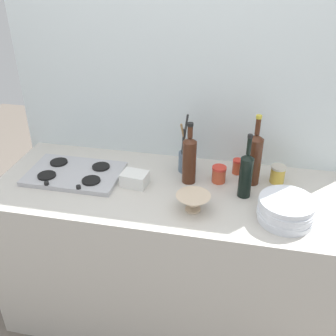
# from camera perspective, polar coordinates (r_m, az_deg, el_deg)

# --- Properties ---
(ground_plane) EXTENTS (6.00, 6.00, 0.00)m
(ground_plane) POSITION_cam_1_polar(r_m,az_deg,el_deg) (2.63, 0.00, -19.61)
(ground_plane) COLOR #6B6056
(ground_plane) RESTS_ON ground
(counter_block) EXTENTS (1.80, 0.70, 0.90)m
(counter_block) POSITION_cam_1_polar(r_m,az_deg,el_deg) (2.30, 0.00, -12.36)
(counter_block) COLOR beige
(counter_block) RESTS_ON ground
(backsplash_panel) EXTENTS (1.90, 0.06, 2.21)m
(backsplash_panel) POSITION_cam_1_polar(r_m,az_deg,el_deg) (2.26, 1.98, 6.58)
(backsplash_panel) COLOR silver
(backsplash_panel) RESTS_ON ground
(stovetop_hob) EXTENTS (0.49, 0.32, 0.04)m
(stovetop_hob) POSITION_cam_1_polar(r_m,az_deg,el_deg) (2.18, -13.28, -0.78)
(stovetop_hob) COLOR #B2B2B7
(stovetop_hob) RESTS_ON counter_block
(plate_stack) EXTENTS (0.26, 0.25, 0.11)m
(plate_stack) POSITION_cam_1_polar(r_m,az_deg,el_deg) (1.85, 16.63, -5.83)
(plate_stack) COLOR white
(plate_stack) RESTS_ON counter_block
(wine_bottle_leftmost) EXTENTS (0.08, 0.08, 0.38)m
(wine_bottle_leftmost) POSITION_cam_1_polar(r_m,az_deg,el_deg) (2.05, 12.27, 1.44)
(wine_bottle_leftmost) COLOR #472314
(wine_bottle_leftmost) RESTS_ON counter_block
(wine_bottle_mid_left) EXTENTS (0.07, 0.07, 0.33)m
(wine_bottle_mid_left) POSITION_cam_1_polar(r_m,az_deg,el_deg) (2.02, 3.09, 1.34)
(wine_bottle_mid_left) COLOR #472314
(wine_bottle_mid_left) RESTS_ON counter_block
(wine_bottle_mid_right) EXTENTS (0.06, 0.06, 0.33)m
(wine_bottle_mid_right) POSITION_cam_1_polar(r_m,az_deg,el_deg) (1.94, 11.14, -0.85)
(wine_bottle_mid_right) COLOR black
(wine_bottle_mid_right) RESTS_ON counter_block
(mixing_bowl) EXTENTS (0.16, 0.16, 0.08)m
(mixing_bowl) POSITION_cam_1_polar(r_m,az_deg,el_deg) (1.85, 3.64, -4.90)
(mixing_bowl) COLOR beige
(mixing_bowl) RESTS_ON counter_block
(butter_dish) EXTENTS (0.14, 0.12, 0.07)m
(butter_dish) POSITION_cam_1_polar(r_m,az_deg,el_deg) (2.04, -4.84, -1.63)
(butter_dish) COLOR white
(butter_dish) RESTS_ON counter_block
(utensil_crock) EXTENTS (0.08, 0.09, 0.32)m
(utensil_crock) POSITION_cam_1_polar(r_m,az_deg,el_deg) (2.14, 2.61, 1.26)
(utensil_crock) COLOR slate
(utensil_crock) RESTS_ON counter_block
(condiment_jar_front) EXTENTS (0.07, 0.07, 0.09)m
(condiment_jar_front) POSITION_cam_1_polar(r_m,az_deg,el_deg) (2.08, 7.33, -0.89)
(condiment_jar_front) COLOR #C64C2D
(condiment_jar_front) RESTS_ON counter_block
(condiment_jar_rear) EXTENTS (0.06, 0.06, 0.08)m
(condiment_jar_rear) POSITION_cam_1_polar(r_m,az_deg,el_deg) (2.17, 9.97, 0.23)
(condiment_jar_rear) COLOR #C64C2D
(condiment_jar_rear) RESTS_ON counter_block
(condiment_jar_spare) EXTENTS (0.08, 0.08, 0.09)m
(condiment_jar_spare) POSITION_cam_1_polar(r_m,az_deg,el_deg) (2.13, 15.49, -0.84)
(condiment_jar_spare) COLOR gold
(condiment_jar_spare) RESTS_ON counter_block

